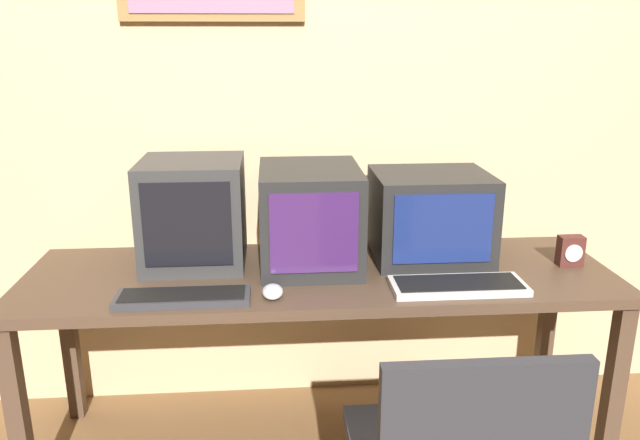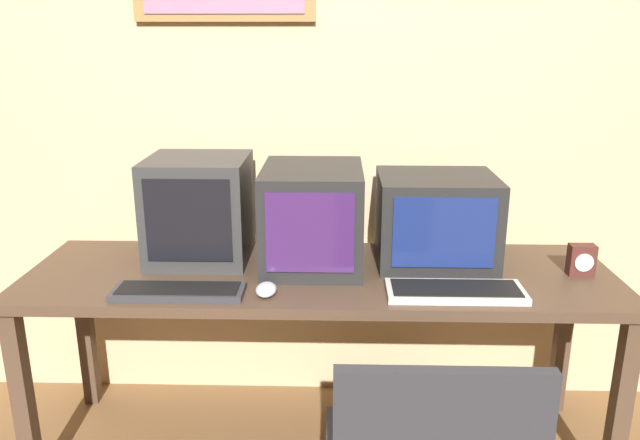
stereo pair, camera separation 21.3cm
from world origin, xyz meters
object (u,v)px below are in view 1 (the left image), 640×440
at_px(monitor_center, 310,217).
at_px(desk_clock, 570,251).
at_px(keyboard_main, 183,297).
at_px(monitor_right, 430,216).
at_px(keyboard_side, 458,286).
at_px(mouse_near_keyboard, 273,292).
at_px(monitor_left, 193,212).

bearing_deg(monitor_center, desk_clock, -5.58).
bearing_deg(keyboard_main, desk_clock, 8.84).
height_order(monitor_right, keyboard_main, monitor_right).
relative_size(keyboard_side, mouse_near_keyboard, 4.19).
bearing_deg(monitor_right, desk_clock, -14.04).
bearing_deg(desk_clock, monitor_left, 174.33).
bearing_deg(monitor_center, monitor_left, 174.13).
distance_m(monitor_right, keyboard_side, 0.34).
bearing_deg(keyboard_side, monitor_left, 160.18).
distance_m(mouse_near_keyboard, desk_clock, 1.09).
xyz_separation_m(keyboard_main, mouse_near_keyboard, (0.28, 0.01, 0.01)).
bearing_deg(keyboard_side, keyboard_main, -178.36).
xyz_separation_m(monitor_left, keyboard_main, (-0.00, -0.34, -0.18)).
height_order(keyboard_main, keyboard_side, same).
distance_m(monitor_center, mouse_near_keyboard, 0.36).
bearing_deg(desk_clock, keyboard_main, -171.16).
bearing_deg(desk_clock, monitor_center, 174.42).
bearing_deg(monitor_left, mouse_near_keyboard, -50.27).
bearing_deg(desk_clock, mouse_near_keyboard, -169.40).
height_order(keyboard_side, desk_clock, desk_clock).
relative_size(monitor_left, desk_clock, 3.46).
bearing_deg(monitor_center, keyboard_side, -30.48).
distance_m(monitor_center, desk_clock, 0.94).
height_order(monitor_left, monitor_right, monitor_left).
bearing_deg(keyboard_main, monitor_right, 21.04).
distance_m(monitor_right, keyboard_main, 0.94).
distance_m(monitor_left, monitor_right, 0.86).
relative_size(monitor_left, monitor_center, 0.87).
bearing_deg(keyboard_main, monitor_center, 35.74).
relative_size(monitor_center, desk_clock, 3.98).
xyz_separation_m(keyboard_main, desk_clock, (1.35, 0.21, 0.04)).
bearing_deg(monitor_left, keyboard_side, -19.82).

